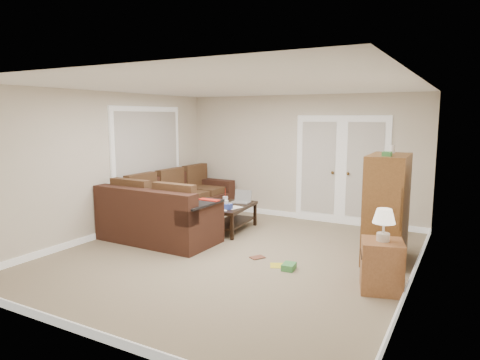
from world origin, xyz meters
The scene contains 17 objects.
floor centered at (0.00, 0.00, 0.00)m, with size 5.50×5.50×0.00m, color gray.
ceiling centered at (0.00, 0.00, 2.50)m, with size 5.00×5.50×0.02m, color white.
wall_left centered at (-2.50, 0.00, 1.25)m, with size 0.02×5.50×2.50m, color silver.
wall_right centered at (2.50, 0.00, 1.25)m, with size 0.02×5.50×2.50m, color silver.
wall_back centered at (0.00, 2.75, 1.25)m, with size 5.00×0.02×2.50m, color silver.
wall_front centered at (0.00, -2.75, 1.25)m, with size 5.00×0.02×2.50m, color silver.
baseboards centered at (0.00, 0.00, 0.05)m, with size 5.00×5.50×0.10m, color white, non-canonical shape.
french_doors centered at (0.85, 2.71, 1.04)m, with size 1.80×0.05×2.13m.
window_left centered at (-2.46, 1.00, 1.55)m, with size 0.05×1.92×1.42m.
sectional_sofa centered at (-1.76, 0.80, 0.36)m, with size 2.03×3.05×0.93m.
coffee_table centered at (-0.72, 1.24, 0.26)m, with size 0.68×1.20×0.79m.
tv_armoire centered at (2.03, 0.91, 0.78)m, with size 0.56×0.98×1.66m.
side_cabinet centered at (2.20, -0.26, 0.36)m, with size 0.58×0.58×1.01m.
space_heater centered at (1.99, 2.38, 0.16)m, with size 0.13×0.10×0.31m, color silver.
floor_magazine centered at (0.80, -0.06, 0.00)m, with size 0.27×0.22×0.01m, color yellow.
floor_greenbox centered at (0.96, -0.14, 0.04)m, with size 0.16×0.22×0.09m, color #419047.
floor_book centered at (0.30, 0.13, 0.01)m, with size 0.15×0.21×0.02m, color brown.
Camera 1 is at (3.07, -5.37, 2.08)m, focal length 32.00 mm.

